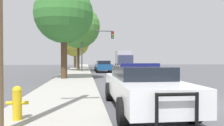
{
  "coord_description": "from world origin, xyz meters",
  "views": [
    {
      "loc": [
        -4.19,
        -6.98,
        1.6
      ],
      "look_at": [
        -1.03,
        18.94,
        1.12
      ],
      "focal_mm": 35.0,
      "sensor_mm": 36.0,
      "label": 1
    }
  ],
  "objects_px": {
    "tree_sidewalk_near": "(64,14)",
    "car_background_midblock": "(103,66)",
    "fire_hydrant": "(17,102)",
    "tree_sidewalk_mid": "(78,26)",
    "police_car": "(142,86)",
    "tree_sidewalk_far": "(75,43)",
    "box_truck": "(123,59)",
    "traffic_light": "(95,42)"
  },
  "relations": [
    {
      "from": "fire_hydrant",
      "to": "tree_sidewalk_near",
      "type": "distance_m",
      "value": 12.2
    },
    {
      "from": "fire_hydrant",
      "to": "traffic_light",
      "type": "bearing_deg",
      "value": 82.47
    },
    {
      "from": "box_truck",
      "to": "tree_sidewalk_far",
      "type": "relative_size",
      "value": 1.07
    },
    {
      "from": "police_car",
      "to": "tree_sidewalk_far",
      "type": "bearing_deg",
      "value": -83.05
    },
    {
      "from": "box_truck",
      "to": "tree_sidewalk_mid",
      "type": "distance_m",
      "value": 12.59
    },
    {
      "from": "police_car",
      "to": "tree_sidewalk_near",
      "type": "height_order",
      "value": "tree_sidewalk_near"
    },
    {
      "from": "fire_hydrant",
      "to": "tree_sidewalk_mid",
      "type": "xyz_separation_m",
      "value": [
        0.73,
        22.7,
        5.2
      ]
    },
    {
      "from": "box_truck",
      "to": "tree_sidewalk_near",
      "type": "bearing_deg",
      "value": 71.81
    },
    {
      "from": "tree_sidewalk_near",
      "to": "car_background_midblock",
      "type": "bearing_deg",
      "value": 68.58
    },
    {
      "from": "police_car",
      "to": "tree_sidewalk_mid",
      "type": "relative_size",
      "value": 0.64
    },
    {
      "from": "traffic_light",
      "to": "box_truck",
      "type": "relative_size",
      "value": 0.71
    },
    {
      "from": "car_background_midblock",
      "to": "tree_sidewalk_near",
      "type": "distance_m",
      "value": 11.11
    },
    {
      "from": "police_car",
      "to": "traffic_light",
      "type": "bearing_deg",
      "value": -87.74
    },
    {
      "from": "tree_sidewalk_near",
      "to": "tree_sidewalk_mid",
      "type": "relative_size",
      "value": 0.84
    },
    {
      "from": "car_background_midblock",
      "to": "tree_sidewalk_far",
      "type": "height_order",
      "value": "tree_sidewalk_far"
    },
    {
      "from": "traffic_light",
      "to": "tree_sidewalk_near",
      "type": "distance_m",
      "value": 10.17
    },
    {
      "from": "fire_hydrant",
      "to": "car_background_midblock",
      "type": "bearing_deg",
      "value": 79.78
    },
    {
      "from": "car_background_midblock",
      "to": "tree_sidewalk_far",
      "type": "xyz_separation_m",
      "value": [
        -3.87,
        11.14,
        3.63
      ]
    },
    {
      "from": "car_background_midblock",
      "to": "tree_sidewalk_mid",
      "type": "distance_m",
      "value": 6.13
    },
    {
      "from": "traffic_light",
      "to": "box_truck",
      "type": "xyz_separation_m",
      "value": [
        5.4,
        10.87,
        -2.1
      ]
    },
    {
      "from": "traffic_light",
      "to": "tree_sidewalk_mid",
      "type": "bearing_deg",
      "value": 141.73
    },
    {
      "from": "tree_sidewalk_near",
      "to": "tree_sidewalk_mid",
      "type": "distance_m",
      "value": 11.37
    },
    {
      "from": "tree_sidewalk_near",
      "to": "tree_sidewalk_far",
      "type": "height_order",
      "value": "tree_sidewalk_near"
    },
    {
      "from": "car_background_midblock",
      "to": "tree_sidewalk_near",
      "type": "relative_size",
      "value": 0.56
    },
    {
      "from": "traffic_light",
      "to": "police_car",
      "type": "bearing_deg",
      "value": -88.17
    },
    {
      "from": "tree_sidewalk_far",
      "to": "tree_sidewalk_mid",
      "type": "relative_size",
      "value": 0.79
    },
    {
      "from": "car_background_midblock",
      "to": "tree_sidewalk_mid",
      "type": "relative_size",
      "value": 0.47
    },
    {
      "from": "tree_sidewalk_mid",
      "to": "police_car",
      "type": "bearing_deg",
      "value": -82.83
    },
    {
      "from": "box_truck",
      "to": "traffic_light",
      "type": "bearing_deg",
      "value": 67.05
    },
    {
      "from": "police_car",
      "to": "tree_sidewalk_mid",
      "type": "xyz_separation_m",
      "value": [
        -2.69,
        21.39,
        5.01
      ]
    },
    {
      "from": "traffic_light",
      "to": "tree_sidewalk_mid",
      "type": "height_order",
      "value": "tree_sidewalk_mid"
    },
    {
      "from": "fire_hydrant",
      "to": "car_background_midblock",
      "type": "relative_size",
      "value": 0.21
    },
    {
      "from": "police_car",
      "to": "box_truck",
      "type": "height_order",
      "value": "box_truck"
    },
    {
      "from": "tree_sidewalk_near",
      "to": "tree_sidewalk_mid",
      "type": "height_order",
      "value": "tree_sidewalk_mid"
    },
    {
      "from": "police_car",
      "to": "fire_hydrant",
      "type": "height_order",
      "value": "police_car"
    },
    {
      "from": "tree_sidewalk_far",
      "to": "car_background_midblock",
      "type": "bearing_deg",
      "value": -70.82
    },
    {
      "from": "police_car",
      "to": "tree_sidewalk_mid",
      "type": "bearing_deg",
      "value": -82.41
    },
    {
      "from": "tree_sidewalk_near",
      "to": "box_truck",
      "type": "bearing_deg",
      "value": 68.37
    },
    {
      "from": "tree_sidewalk_near",
      "to": "traffic_light",
      "type": "bearing_deg",
      "value": 74.11
    },
    {
      "from": "fire_hydrant",
      "to": "tree_sidewalk_near",
      "type": "xyz_separation_m",
      "value": [
        0.02,
        11.37,
        4.43
      ]
    },
    {
      "from": "car_background_midblock",
      "to": "box_truck",
      "type": "height_order",
      "value": "box_truck"
    },
    {
      "from": "box_truck",
      "to": "tree_sidewalk_near",
      "type": "xyz_separation_m",
      "value": [
        -8.16,
        -20.57,
        3.39
      ]
    }
  ]
}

